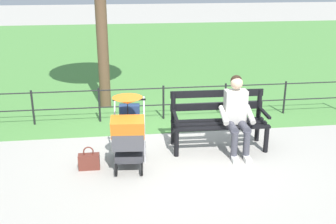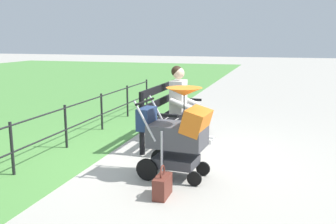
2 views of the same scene
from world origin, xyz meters
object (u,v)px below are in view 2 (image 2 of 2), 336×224
(park_bench, at_px, (168,112))
(handbag, at_px, (162,186))
(person_on_bench, at_px, (184,101))
(stroller, at_px, (178,132))

(park_bench, height_order, handbag, park_bench)
(park_bench, height_order, person_on_bench, person_on_bench)
(person_on_bench, height_order, handbag, person_on_bench)
(person_on_bench, xyz_separation_m, stroller, (1.78, 0.36, -0.08))
(park_bench, distance_m, stroller, 1.64)
(stroller, distance_m, handbag, 0.77)
(person_on_bench, distance_m, stroller, 1.81)
(park_bench, bearing_deg, handbag, 14.92)
(park_bench, bearing_deg, person_on_bench, 137.73)
(stroller, relative_size, handbag, 3.11)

